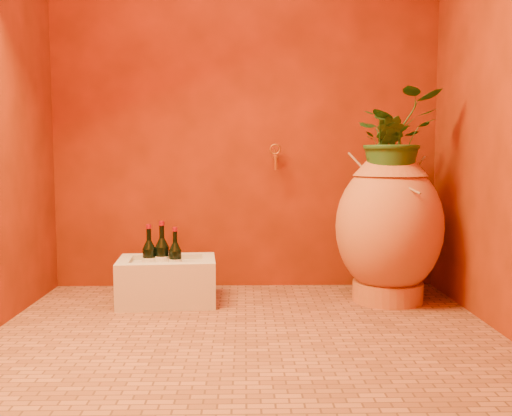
{
  "coord_description": "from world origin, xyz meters",
  "views": [
    {
      "loc": [
        -0.0,
        -2.75,
        0.88
      ],
      "look_at": [
        0.06,
        0.35,
        0.58
      ],
      "focal_mm": 40.0,
      "sensor_mm": 36.0,
      "label": 1
    }
  ],
  "objects_px": {
    "stone_basin": "(167,282)",
    "wine_bottle_c": "(162,259)",
    "amphora": "(389,226)",
    "wine_bottle_b": "(175,261)",
    "wine_bottle_a": "(149,260)",
    "wall_tap": "(275,156)"
  },
  "relations": [
    {
      "from": "wine_bottle_c",
      "to": "wall_tap",
      "type": "xyz_separation_m",
      "value": [
        0.68,
        0.37,
        0.6
      ]
    },
    {
      "from": "stone_basin",
      "to": "wine_bottle_b",
      "type": "xyz_separation_m",
      "value": [
        0.05,
        -0.03,
        0.13
      ]
    },
    {
      "from": "wine_bottle_a",
      "to": "wine_bottle_b",
      "type": "bearing_deg",
      "value": -5.58
    },
    {
      "from": "wine_bottle_b",
      "to": "amphora",
      "type": "bearing_deg",
      "value": 2.37
    },
    {
      "from": "amphora",
      "to": "wine_bottle_b",
      "type": "height_order",
      "value": "amphora"
    },
    {
      "from": "amphora",
      "to": "wall_tap",
      "type": "xyz_separation_m",
      "value": [
        -0.66,
        0.34,
        0.42
      ]
    },
    {
      "from": "amphora",
      "to": "wine_bottle_a",
      "type": "relative_size",
      "value": 2.78
    },
    {
      "from": "amphora",
      "to": "wall_tap",
      "type": "relative_size",
      "value": 5.49
    },
    {
      "from": "amphora",
      "to": "wine_bottle_c",
      "type": "distance_m",
      "value": 1.35
    },
    {
      "from": "wine_bottle_a",
      "to": "wine_bottle_b",
      "type": "height_order",
      "value": "wine_bottle_a"
    },
    {
      "from": "amphora",
      "to": "wine_bottle_c",
      "type": "bearing_deg",
      "value": -178.67
    },
    {
      "from": "wall_tap",
      "to": "stone_basin",
      "type": "bearing_deg",
      "value": -151.46
    },
    {
      "from": "stone_basin",
      "to": "wine_bottle_c",
      "type": "relative_size",
      "value": 1.72
    },
    {
      "from": "wine_bottle_a",
      "to": "stone_basin",
      "type": "bearing_deg",
      "value": 10.13
    },
    {
      "from": "stone_basin",
      "to": "wine_bottle_a",
      "type": "bearing_deg",
      "value": -169.87
    },
    {
      "from": "wine_bottle_c",
      "to": "wine_bottle_b",
      "type": "bearing_deg",
      "value": -14.91
    },
    {
      "from": "wine_bottle_c",
      "to": "wall_tap",
      "type": "distance_m",
      "value": 0.98
    },
    {
      "from": "stone_basin",
      "to": "wall_tap",
      "type": "bearing_deg",
      "value": 28.54
    },
    {
      "from": "stone_basin",
      "to": "wine_bottle_a",
      "type": "xyz_separation_m",
      "value": [
        -0.1,
        -0.02,
        0.13
      ]
    },
    {
      "from": "wine_bottle_a",
      "to": "wine_bottle_c",
      "type": "distance_m",
      "value": 0.08
    },
    {
      "from": "wine_bottle_b",
      "to": "wine_bottle_c",
      "type": "relative_size",
      "value": 0.9
    },
    {
      "from": "wall_tap",
      "to": "amphora",
      "type": "bearing_deg",
      "value": -27.09
    }
  ]
}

